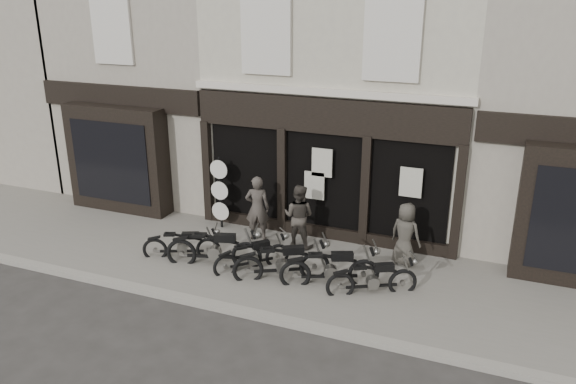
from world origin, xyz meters
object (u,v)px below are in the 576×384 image
at_px(motorcycle_0, 183,247).
at_px(motorcycle_1, 215,252).
at_px(man_centre, 299,216).
at_px(motorcycle_4, 331,271).
at_px(man_right, 405,234).
at_px(advert_sign_post, 220,196).
at_px(motorcycle_3, 283,265).
at_px(motorcycle_5, 373,282).
at_px(man_left, 257,208).
at_px(motorcycle_2, 253,258).

relative_size(motorcycle_0, motorcycle_1, 0.80).
bearing_deg(man_centre, motorcycle_0, 35.56).
height_order(motorcycle_1, motorcycle_4, motorcycle_1).
height_order(man_right, advert_sign_post, advert_sign_post).
bearing_deg(motorcycle_3, motorcycle_4, -22.63).
height_order(motorcycle_1, motorcycle_5, motorcycle_1).
relative_size(motorcycle_4, man_left, 1.21).
bearing_deg(motorcycle_2, motorcycle_4, -48.54).
relative_size(motorcycle_0, advert_sign_post, 0.85).
xyz_separation_m(motorcycle_3, man_centre, (-0.27, 1.75, 0.53)).
relative_size(man_left, man_right, 1.13).
bearing_deg(motorcycle_2, motorcycle_3, -59.02).
xyz_separation_m(motorcycle_2, motorcycle_5, (2.96, -0.09, 0.02)).
distance_m(motorcycle_2, motorcycle_3, 0.87).
relative_size(motorcycle_0, motorcycle_3, 0.89).
relative_size(motorcycle_0, man_left, 1.04).
xyz_separation_m(man_left, advert_sign_post, (-1.28, 0.33, 0.05)).
relative_size(motorcycle_1, motorcycle_2, 1.47).
distance_m(motorcycle_3, man_centre, 1.85).
bearing_deg(man_left, motorcycle_0, 36.02).
height_order(motorcycle_0, man_right, man_right).
distance_m(motorcycle_4, man_centre, 2.21).
bearing_deg(man_right, motorcycle_3, 52.65).
bearing_deg(motorcycle_4, man_left, 123.79).
height_order(motorcycle_3, man_left, man_left).
distance_m(motorcycle_5, man_right, 1.79).
xyz_separation_m(motorcycle_2, motorcycle_3, (0.85, -0.18, 0.06)).
bearing_deg(advert_sign_post, man_right, -3.16).
bearing_deg(advert_sign_post, motorcycle_1, -64.90).
bearing_deg(man_centre, advert_sign_post, -6.45).
relative_size(motorcycle_3, man_right, 1.32).
bearing_deg(motorcycle_1, man_centre, 32.78).
relative_size(motorcycle_3, man_centre, 1.23).
height_order(motorcycle_1, man_left, man_left).
height_order(motorcycle_0, motorcycle_2, motorcycle_0).
distance_m(motorcycle_0, man_left, 2.22).
bearing_deg(motorcycle_2, man_right, -21.44).
bearing_deg(man_centre, man_right, -177.96).
bearing_deg(motorcycle_4, motorcycle_1, 158.67).
relative_size(man_centre, man_right, 1.07).
bearing_deg(motorcycle_3, man_right, 6.49).
relative_size(motorcycle_1, motorcycle_5, 1.22).
height_order(motorcycle_1, motorcycle_2, motorcycle_1).
xyz_separation_m(motorcycle_5, advert_sign_post, (-4.85, 2.01, 0.66)).
xyz_separation_m(motorcycle_0, motorcycle_2, (1.89, 0.09, -0.00)).
xyz_separation_m(motorcycle_4, man_centre, (-1.39, 1.62, 0.53)).
height_order(man_left, man_centre, man_left).
xyz_separation_m(motorcycle_5, man_right, (0.36, 1.67, 0.51)).
xyz_separation_m(motorcycle_2, motorcycle_4, (1.98, -0.06, 0.06)).
bearing_deg(motorcycle_3, motorcycle_1, 150.55).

